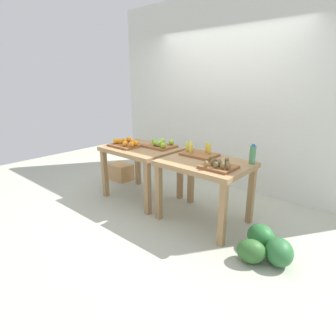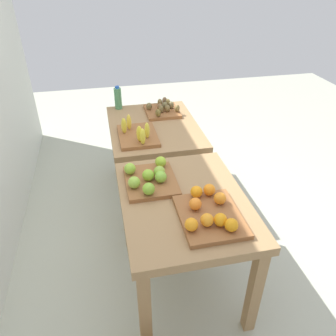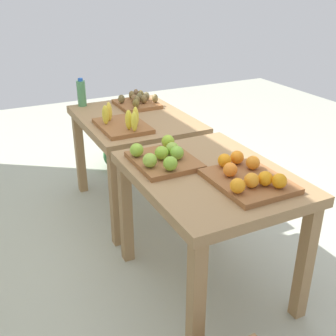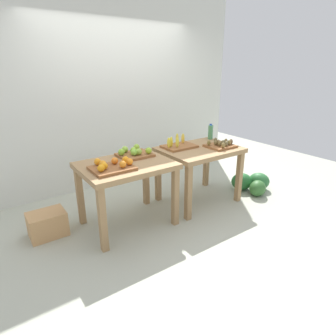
{
  "view_description": "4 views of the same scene",
  "coord_description": "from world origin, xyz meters",
  "px_view_note": "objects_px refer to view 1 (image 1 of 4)",
  "views": [
    {
      "loc": [
        2.29,
        -2.68,
        1.72
      ],
      "look_at": [
        -0.05,
        0.01,
        0.57
      ],
      "focal_mm": 29.34,
      "sensor_mm": 36.0,
      "label": 1
    },
    {
      "loc": [
        -2.17,
        0.45,
        2.1
      ],
      "look_at": [
        0.07,
        -0.03,
        0.62
      ],
      "focal_mm": 35.36,
      "sensor_mm": 36.0,
      "label": 2
    },
    {
      "loc": [
        -2.3,
        1.13,
        1.77
      ],
      "look_at": [
        0.03,
        -0.03,
        0.55
      ],
      "focal_mm": 43.94,
      "sensor_mm": 36.0,
      "label": 3
    },
    {
      "loc": [
        -1.92,
        -2.77,
        1.83
      ],
      "look_at": [
        0.05,
        0.02,
        0.6
      ],
      "focal_mm": 30.09,
      "sensor_mm": 36.0,
      "label": 4
    }
  ],
  "objects_px": {
    "display_table_left": "(141,155)",
    "kiwi_bin": "(218,165)",
    "orange_bin": "(126,144)",
    "watermelon_pile": "(265,246)",
    "banana_crate": "(199,153)",
    "water_bottle": "(253,155)",
    "cardboard_produce_box": "(121,172)",
    "display_table_right": "(205,171)",
    "apple_bin": "(161,145)"
  },
  "relations": [
    {
      "from": "display_table_right",
      "to": "banana_crate",
      "type": "distance_m",
      "value": 0.33
    },
    {
      "from": "display_table_left",
      "to": "banana_crate",
      "type": "bearing_deg",
      "value": 11.3
    },
    {
      "from": "display_table_left",
      "to": "banana_crate",
      "type": "height_order",
      "value": "banana_crate"
    },
    {
      "from": "display_table_left",
      "to": "kiwi_bin",
      "type": "relative_size",
      "value": 2.85
    },
    {
      "from": "display_table_left",
      "to": "cardboard_produce_box",
      "type": "xyz_separation_m",
      "value": [
        -0.87,
        0.3,
        -0.53
      ]
    },
    {
      "from": "banana_crate",
      "to": "water_bottle",
      "type": "bearing_deg",
      "value": 8.31
    },
    {
      "from": "orange_bin",
      "to": "kiwi_bin",
      "type": "bearing_deg",
      "value": -1.38
    },
    {
      "from": "orange_bin",
      "to": "water_bottle",
      "type": "relative_size",
      "value": 1.95
    },
    {
      "from": "banana_crate",
      "to": "orange_bin",
      "type": "bearing_deg",
      "value": -165.84
    },
    {
      "from": "display_table_left",
      "to": "display_table_right",
      "type": "distance_m",
      "value": 1.12
    },
    {
      "from": "water_bottle",
      "to": "kiwi_bin",
      "type": "bearing_deg",
      "value": -115.48
    },
    {
      "from": "apple_bin",
      "to": "kiwi_bin",
      "type": "bearing_deg",
      "value": -15.46
    },
    {
      "from": "display_table_left",
      "to": "cardboard_produce_box",
      "type": "relative_size",
      "value": 2.6
    },
    {
      "from": "apple_bin",
      "to": "kiwi_bin",
      "type": "height_order",
      "value": "apple_bin"
    },
    {
      "from": "cardboard_produce_box",
      "to": "display_table_left",
      "type": "bearing_deg",
      "value": -18.94
    },
    {
      "from": "banana_crate",
      "to": "kiwi_bin",
      "type": "distance_m",
      "value": 0.58
    },
    {
      "from": "display_table_left",
      "to": "watermelon_pile",
      "type": "xyz_separation_m",
      "value": [
        2.02,
        -0.24,
        -0.54
      ]
    },
    {
      "from": "kiwi_bin",
      "to": "banana_crate",
      "type": "bearing_deg",
      "value": 146.94
    },
    {
      "from": "banana_crate",
      "to": "cardboard_produce_box",
      "type": "relative_size",
      "value": 1.1
    },
    {
      "from": "display_table_right",
      "to": "watermelon_pile",
      "type": "relative_size",
      "value": 1.61
    },
    {
      "from": "orange_bin",
      "to": "kiwi_bin",
      "type": "relative_size",
      "value": 1.24
    },
    {
      "from": "apple_bin",
      "to": "water_bottle",
      "type": "xyz_separation_m",
      "value": [
        1.36,
        0.09,
        0.07
      ]
    },
    {
      "from": "orange_bin",
      "to": "apple_bin",
      "type": "relative_size",
      "value": 1.11
    },
    {
      "from": "kiwi_bin",
      "to": "water_bottle",
      "type": "distance_m",
      "value": 0.47
    },
    {
      "from": "banana_crate",
      "to": "cardboard_produce_box",
      "type": "bearing_deg",
      "value": 176.06
    },
    {
      "from": "display_table_left",
      "to": "water_bottle",
      "type": "height_order",
      "value": "water_bottle"
    },
    {
      "from": "display_table_left",
      "to": "watermelon_pile",
      "type": "height_order",
      "value": "display_table_left"
    },
    {
      "from": "display_table_right",
      "to": "orange_bin",
      "type": "height_order",
      "value": "orange_bin"
    },
    {
      "from": "orange_bin",
      "to": "display_table_right",
      "type": "bearing_deg",
      "value": 4.29
    },
    {
      "from": "orange_bin",
      "to": "water_bottle",
      "type": "xyz_separation_m",
      "value": [
        1.79,
        0.38,
        0.07
      ]
    },
    {
      "from": "display_table_left",
      "to": "apple_bin",
      "type": "xyz_separation_m",
      "value": [
        0.22,
        0.18,
        0.16
      ]
    },
    {
      "from": "kiwi_bin",
      "to": "watermelon_pile",
      "type": "height_order",
      "value": "kiwi_bin"
    },
    {
      "from": "kiwi_bin",
      "to": "water_bottle",
      "type": "relative_size",
      "value": 1.57
    },
    {
      "from": "orange_bin",
      "to": "apple_bin",
      "type": "height_order",
      "value": "apple_bin"
    },
    {
      "from": "water_bottle",
      "to": "watermelon_pile",
      "type": "height_order",
      "value": "water_bottle"
    },
    {
      "from": "display_table_left",
      "to": "water_bottle",
      "type": "xyz_separation_m",
      "value": [
        1.58,
        0.28,
        0.23
      ]
    },
    {
      "from": "orange_bin",
      "to": "watermelon_pile",
      "type": "relative_size",
      "value": 0.7
    },
    {
      "from": "water_bottle",
      "to": "display_table_left",
      "type": "bearing_deg",
      "value": -169.99
    },
    {
      "from": "banana_crate",
      "to": "water_bottle",
      "type": "height_order",
      "value": "water_bottle"
    },
    {
      "from": "apple_bin",
      "to": "banana_crate",
      "type": "height_order",
      "value": "banana_crate"
    },
    {
      "from": "banana_crate",
      "to": "cardboard_produce_box",
      "type": "height_order",
      "value": "banana_crate"
    },
    {
      "from": "kiwi_bin",
      "to": "orange_bin",
      "type": "bearing_deg",
      "value": 178.62
    },
    {
      "from": "water_bottle",
      "to": "cardboard_produce_box",
      "type": "relative_size",
      "value": 0.58
    },
    {
      "from": "display_table_right",
      "to": "orange_bin",
      "type": "relative_size",
      "value": 2.29
    },
    {
      "from": "apple_bin",
      "to": "kiwi_bin",
      "type": "distance_m",
      "value": 1.21
    },
    {
      "from": "display_table_right",
      "to": "display_table_left",
      "type": "bearing_deg",
      "value": 180.0
    },
    {
      "from": "banana_crate",
      "to": "watermelon_pile",
      "type": "relative_size",
      "value": 0.68
    },
    {
      "from": "display_table_left",
      "to": "banana_crate",
      "type": "relative_size",
      "value": 2.36
    },
    {
      "from": "apple_bin",
      "to": "banana_crate",
      "type": "bearing_deg",
      "value": -0.45
    },
    {
      "from": "display_table_right",
      "to": "banana_crate",
      "type": "bearing_deg",
      "value": 141.92
    }
  ]
}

